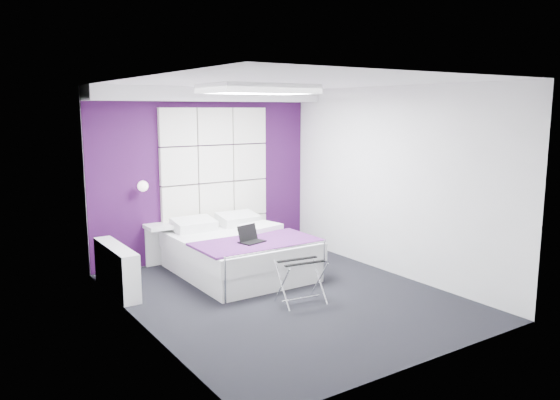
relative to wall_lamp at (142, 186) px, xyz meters
name	(u,v)px	position (x,y,z in m)	size (l,w,h in m)	color
floor	(285,296)	(1.05, -2.06, -1.22)	(4.40, 4.40, 0.00)	black
ceiling	(285,82)	(1.05, -2.06, 1.38)	(4.40, 4.40, 0.00)	white
wall_back	(205,174)	(1.05, 0.14, 0.08)	(3.60, 3.60, 0.00)	white
wall_left	(140,207)	(-0.75, -2.06, 0.08)	(4.40, 4.40, 0.00)	white
wall_right	(393,181)	(2.85, -2.06, 0.08)	(4.40, 4.40, 0.00)	white
accent_wall	(205,174)	(1.05, 0.13, 0.08)	(3.58, 0.02, 2.58)	#350E3D
soffit	(211,94)	(1.05, -0.11, 1.28)	(3.58, 0.50, 0.20)	white
headboard	(216,182)	(1.20, 0.08, -0.05)	(1.80, 0.08, 2.30)	white
skylight	(259,88)	(1.05, -1.46, 1.33)	(1.36, 0.86, 0.12)	white
wall_lamp	(142,186)	(0.00, 0.00, 0.00)	(0.15, 0.15, 0.15)	white
radiator	(116,269)	(-0.64, -0.76, -0.92)	(0.22, 1.20, 0.60)	white
bed	(239,253)	(1.04, -0.91, -0.93)	(1.65, 1.98, 0.70)	white
nightstand	(163,226)	(0.27, -0.04, -0.61)	(0.50, 0.39, 0.06)	white
luggage_rack	(301,282)	(1.07, -2.37, -0.96)	(0.53, 0.39, 0.52)	silver
laptop	(250,238)	(0.96, -1.38, -0.61)	(0.32, 0.23, 0.23)	black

